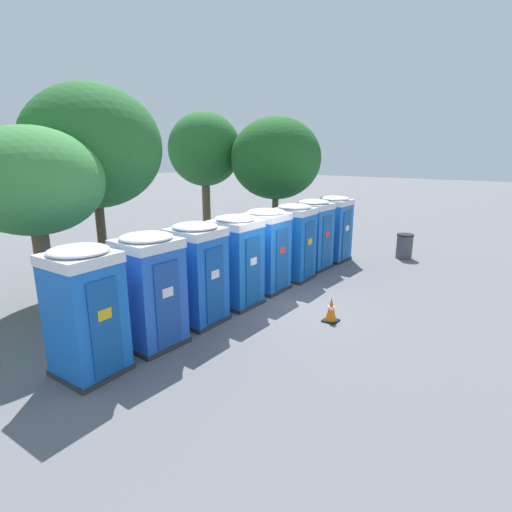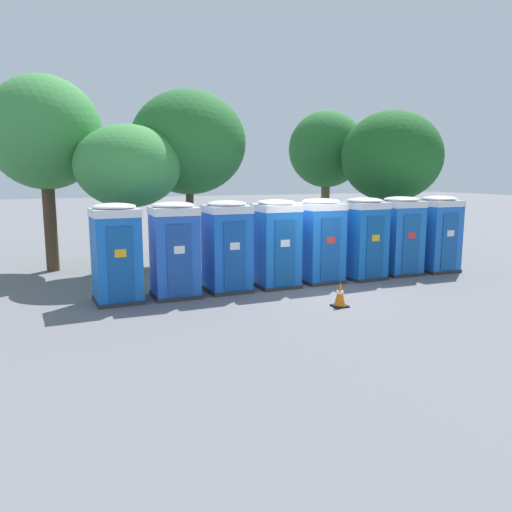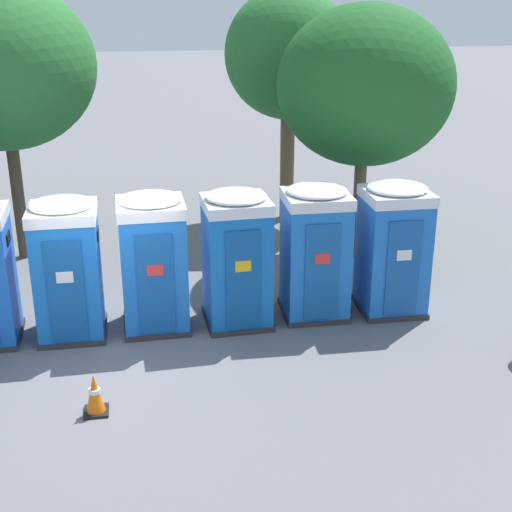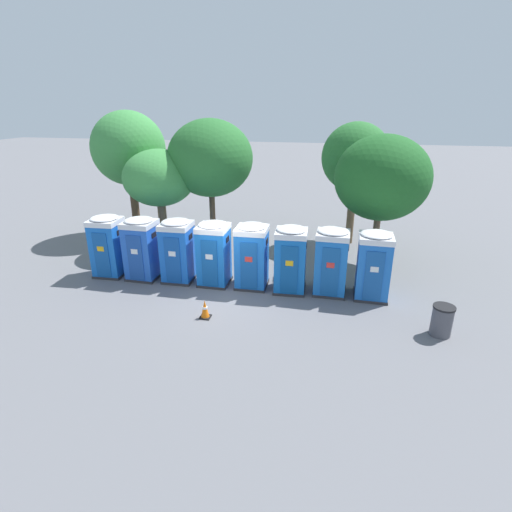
% 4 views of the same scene
% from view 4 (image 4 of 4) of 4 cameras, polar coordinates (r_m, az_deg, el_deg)
% --- Properties ---
extents(ground_plane, '(120.00, 120.00, 0.00)m').
position_cam_4_polar(ground_plane, '(15.38, -3.82, -5.03)').
color(ground_plane, slate).
extents(portapotty_0, '(1.22, 1.25, 2.54)m').
position_cam_4_polar(portapotty_0, '(17.42, -20.37, 1.41)').
color(portapotty_0, '#2D2D33').
rests_on(portapotty_0, ground).
extents(portapotty_1, '(1.24, 1.23, 2.54)m').
position_cam_4_polar(portapotty_1, '(16.68, -15.99, 1.08)').
color(portapotty_1, '#2D2D33').
rests_on(portapotty_1, ground).
extents(portapotty_2, '(1.21, 1.23, 2.54)m').
position_cam_4_polar(portapotty_2, '(16.11, -11.13, 0.82)').
color(portapotty_2, '#2D2D33').
rests_on(portapotty_2, ground).
extents(portapotty_3, '(1.18, 1.21, 2.54)m').
position_cam_4_polar(portapotty_3, '(15.59, -6.05, 0.41)').
color(portapotty_3, '#2D2D33').
rests_on(portapotty_3, ground).
extents(portapotty_4, '(1.22, 1.22, 2.54)m').
position_cam_4_polar(portapotty_4, '(15.27, -0.60, 0.08)').
color(portapotty_4, '#2D2D33').
rests_on(portapotty_4, ground).
extents(portapotty_5, '(1.23, 1.25, 2.54)m').
position_cam_4_polar(portapotty_5, '(14.98, 4.96, -0.44)').
color(portapotty_5, '#2D2D33').
rests_on(portapotty_5, ground).
extents(portapotty_6, '(1.24, 1.23, 2.54)m').
position_cam_4_polar(portapotty_6, '(15.00, 10.71, -0.71)').
color(portapotty_6, '#2D2D33').
rests_on(portapotty_6, ground).
extents(portapotty_7, '(1.23, 1.22, 2.54)m').
position_cam_4_polar(portapotty_7, '(15.00, 16.44, -1.23)').
color(portapotty_7, '#2D2D33').
rests_on(portapotty_7, ground).
extents(street_tree_0, '(3.97, 3.97, 6.11)m').
position_cam_4_polar(street_tree_0, '(19.21, -6.54, 13.68)').
color(street_tree_0, brown).
rests_on(street_tree_0, ground).
extents(street_tree_1, '(3.25, 3.25, 5.94)m').
position_cam_4_polar(street_tree_1, '(20.17, 14.06, 13.44)').
color(street_tree_1, brown).
rests_on(street_tree_1, ground).
extents(street_tree_2, '(3.68, 3.68, 6.42)m').
position_cam_4_polar(street_tree_2, '(21.83, -17.73, 14.36)').
color(street_tree_2, '#4C3826').
rests_on(street_tree_2, ground).
extents(street_tree_3, '(3.82, 3.82, 5.63)m').
position_cam_4_polar(street_tree_3, '(17.14, 17.56, 10.56)').
color(street_tree_3, brown).
rests_on(street_tree_3, ground).
extents(street_tree_4, '(3.32, 3.32, 4.80)m').
position_cam_4_polar(street_tree_4, '(19.34, -13.67, 10.72)').
color(street_tree_4, brown).
rests_on(street_tree_4, ground).
extents(trash_can, '(0.66, 0.66, 0.99)m').
position_cam_4_polar(trash_can, '(13.68, 25.03, -8.35)').
color(trash_can, '#4C4C54').
rests_on(trash_can, ground).
extents(traffic_cone, '(0.36, 0.36, 0.64)m').
position_cam_4_polar(traffic_cone, '(13.54, -7.31, -7.55)').
color(traffic_cone, black).
rests_on(traffic_cone, ground).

